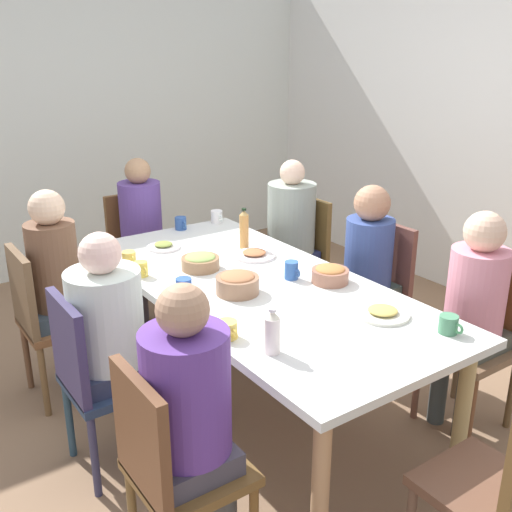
% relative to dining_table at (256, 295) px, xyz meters
% --- Properties ---
extents(ground_plane, '(6.50, 6.50, 0.00)m').
position_rel_dining_table_xyz_m(ground_plane, '(0.00, 0.00, -0.68)').
color(ground_plane, '#846349').
extents(wall_left, '(0.12, 4.82, 2.60)m').
position_rel_dining_table_xyz_m(wall_left, '(-2.77, 0.00, 0.62)').
color(wall_left, silver).
rests_on(wall_left, ground_plane).
extents(dining_table, '(2.25, 1.03, 0.75)m').
position_rel_dining_table_xyz_m(dining_table, '(0.00, 0.00, 0.00)').
color(dining_table, silver).
rests_on(dining_table, ground_plane).
extents(chair_0, '(0.40, 0.40, 0.90)m').
position_rel_dining_table_xyz_m(chair_0, '(0.00, -0.90, -0.17)').
color(chair_0, '#24334E').
rests_on(chair_0, ground_plane).
extents(person_0, '(0.33, 0.33, 1.17)m').
position_rel_dining_table_xyz_m(person_0, '(0.00, -0.81, 0.03)').
color(person_0, '#2C3553').
rests_on(person_0, ground_plane).
extents(chair_1, '(0.40, 0.40, 0.90)m').
position_rel_dining_table_xyz_m(chair_1, '(0.75, 0.90, -0.17)').
color(chair_1, brown).
rests_on(chair_1, ground_plane).
extents(person_1, '(0.30, 0.30, 1.18)m').
position_rel_dining_table_xyz_m(person_1, '(0.75, 0.80, 0.03)').
color(person_1, '#413D3D').
rests_on(person_1, ground_plane).
extents(chair_2, '(0.40, 0.40, 0.90)m').
position_rel_dining_table_xyz_m(chair_2, '(0.75, -0.90, -0.17)').
color(chair_2, brown).
rests_on(chair_2, ground_plane).
extents(person_2, '(0.32, 0.32, 1.19)m').
position_rel_dining_table_xyz_m(person_2, '(0.75, -0.81, 0.04)').
color(person_2, '#403E49').
rests_on(person_2, ground_plane).
extents(chair_3, '(0.40, 0.40, 0.90)m').
position_rel_dining_table_xyz_m(chair_3, '(-0.75, -0.90, -0.17)').
color(chair_3, brown).
rests_on(chair_3, ground_plane).
extents(person_3, '(0.30, 0.30, 1.21)m').
position_rel_dining_table_xyz_m(person_3, '(-0.75, -0.80, 0.03)').
color(person_3, '#2C2D42').
rests_on(person_3, ground_plane).
extents(chair_4, '(0.40, 0.40, 0.90)m').
position_rel_dining_table_xyz_m(chair_4, '(-1.50, 0.00, -0.17)').
color(chair_4, brown).
rests_on(chair_4, ground_plane).
extents(person_4, '(0.30, 0.30, 1.18)m').
position_rel_dining_table_xyz_m(person_4, '(-1.41, 0.00, 0.03)').
color(person_4, '#3C4147').
rests_on(person_4, ground_plane).
extents(chair_5, '(0.40, 0.40, 0.90)m').
position_rel_dining_table_xyz_m(chair_5, '(0.00, 0.90, -0.17)').
color(chair_5, brown).
rests_on(chair_5, ground_plane).
extents(person_5, '(0.30, 0.30, 1.16)m').
position_rel_dining_table_xyz_m(person_5, '(-0.00, 0.80, 0.02)').
color(person_5, '#44453B').
rests_on(person_5, ground_plane).
extents(chair_6, '(0.40, 0.40, 0.90)m').
position_rel_dining_table_xyz_m(chair_6, '(-0.75, 0.90, -0.17)').
color(chair_6, brown).
rests_on(chair_6, ground_plane).
extents(person_6, '(0.33, 0.33, 1.19)m').
position_rel_dining_table_xyz_m(person_6, '(-0.75, 0.81, 0.04)').
color(person_6, '#2A2E4C').
rests_on(person_6, ground_plane).
extents(chair_7, '(0.40, 0.40, 0.90)m').
position_rel_dining_table_xyz_m(chair_7, '(1.50, 0.00, -0.17)').
color(chair_7, brown).
rests_on(chair_7, ground_plane).
extents(plate_0, '(0.20, 0.20, 0.04)m').
position_rel_dining_table_xyz_m(plate_0, '(-0.77, -0.15, 0.08)').
color(plate_0, silver).
rests_on(plate_0, dining_table).
extents(plate_1, '(0.25, 0.25, 0.04)m').
position_rel_dining_table_xyz_m(plate_1, '(-0.34, 0.22, 0.08)').
color(plate_1, white).
rests_on(plate_1, dining_table).
extents(plate_2, '(0.25, 0.25, 0.04)m').
position_rel_dining_table_xyz_m(plate_2, '(0.65, 0.26, 0.08)').
color(plate_2, silver).
rests_on(plate_2, dining_table).
extents(bowl_0, '(0.22, 0.22, 0.11)m').
position_rel_dining_table_xyz_m(bowl_0, '(0.05, -0.15, 0.12)').
color(bowl_0, '#936A4E').
rests_on(bowl_0, dining_table).
extents(bowl_1, '(0.21, 0.21, 0.09)m').
position_rel_dining_table_xyz_m(bowl_1, '(-0.34, -0.13, 0.11)').
color(bowl_1, '#916A48').
rests_on(bowl_1, dining_table).
extents(bowl_2, '(0.19, 0.19, 0.09)m').
position_rel_dining_table_xyz_m(bowl_2, '(0.21, 0.32, 0.11)').
color(bowl_2, '#97634E').
rests_on(bowl_2, dining_table).
extents(cup_0, '(0.11, 0.07, 0.08)m').
position_rel_dining_table_xyz_m(cup_0, '(-0.43, -0.45, 0.11)').
color(cup_0, '#E9CA4A').
rests_on(cup_0, dining_table).
extents(cup_1, '(0.11, 0.07, 0.10)m').
position_rel_dining_table_xyz_m(cup_1, '(0.06, 0.19, 0.12)').
color(cup_1, '#2F5BA7').
rests_on(cup_1, dining_table).
extents(cup_2, '(0.12, 0.08, 0.09)m').
position_rel_dining_table_xyz_m(cup_2, '(-1.05, 0.40, 0.11)').
color(cup_2, white).
rests_on(cup_2, dining_table).
extents(cup_3, '(0.12, 0.09, 0.08)m').
position_rel_dining_table_xyz_m(cup_3, '(0.43, -0.45, 0.11)').
color(cup_3, '#DDC255').
rests_on(cup_3, dining_table).
extents(cup_4, '(0.11, 0.08, 0.07)m').
position_rel_dining_table_xyz_m(cup_4, '(-0.64, -0.43, 0.10)').
color(cup_4, '#E7BE50').
rests_on(cup_4, dining_table).
extents(cup_5, '(0.11, 0.08, 0.09)m').
position_rel_dining_table_xyz_m(cup_5, '(-0.06, -0.39, 0.12)').
color(cup_5, '#2D51A6').
rests_on(cup_5, dining_table).
extents(cup_6, '(0.12, 0.08, 0.08)m').
position_rel_dining_table_xyz_m(cup_6, '(0.94, 0.36, 0.11)').
color(cup_6, '#48845F').
rests_on(cup_6, dining_table).
extents(cup_7, '(0.11, 0.08, 0.08)m').
position_rel_dining_table_xyz_m(cup_7, '(-1.05, 0.12, 0.11)').
color(cup_7, '#2C4F96').
rests_on(cup_7, dining_table).
extents(bottle_0, '(0.06, 0.06, 0.25)m').
position_rel_dining_table_xyz_m(bottle_0, '(-0.50, 0.26, 0.19)').
color(bottle_0, '#CF8F47').
rests_on(bottle_0, dining_table).
extents(bottle_1, '(0.07, 0.07, 0.20)m').
position_rel_dining_table_xyz_m(bottle_1, '(0.64, -0.37, 0.16)').
color(bottle_1, silver).
rests_on(bottle_1, dining_table).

